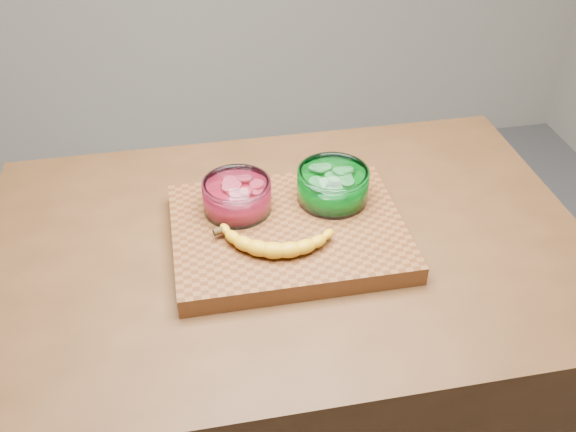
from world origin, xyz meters
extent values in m
cube|color=#502F18|center=(0.00, 0.00, 0.45)|extent=(1.20, 0.80, 0.90)
cube|color=brown|center=(0.00, 0.00, 0.92)|extent=(0.45, 0.35, 0.04)
cylinder|color=white|center=(-0.09, 0.07, 0.97)|extent=(0.14, 0.14, 0.06)
cylinder|color=red|center=(-0.09, 0.07, 0.96)|extent=(0.11, 0.11, 0.04)
cylinder|color=#FF5069|center=(-0.09, 0.07, 0.99)|extent=(0.11, 0.11, 0.02)
cylinder|color=white|center=(0.11, 0.07, 0.97)|extent=(0.15, 0.15, 0.07)
cylinder|color=#038114|center=(0.11, 0.07, 0.96)|extent=(0.12, 0.12, 0.04)
cylinder|color=#5EC861|center=(0.11, 0.07, 0.99)|extent=(0.12, 0.12, 0.02)
camera|label=1|loc=(-0.18, -0.96, 1.72)|focal=40.00mm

